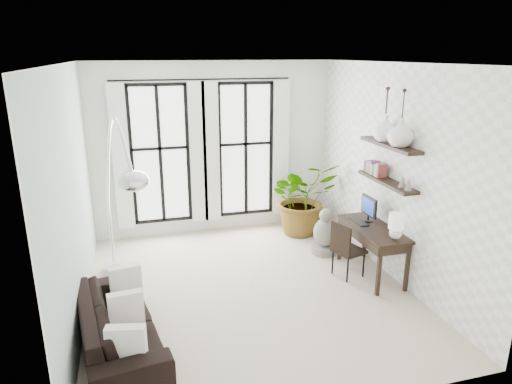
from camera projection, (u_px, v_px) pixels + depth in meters
name	position (u px, v px, depth m)	size (l,w,h in m)	color
floor	(248.00, 289.00, 6.70)	(5.00, 5.00, 0.00)	beige
ceiling	(247.00, 63.00, 5.76)	(5.00, 5.00, 0.00)	white
wall_left	(72.00, 198.00, 5.65)	(5.00, 5.00, 0.00)	#A5B8B1
wall_right	(393.00, 173.00, 6.81)	(5.00, 5.00, 0.00)	white
wall_back	(214.00, 149.00, 8.53)	(4.50, 4.50, 0.00)	white
windows	(204.00, 153.00, 8.43)	(3.26, 0.13, 2.65)	white
wall_shelves	(386.00, 166.00, 6.71)	(0.25, 1.30, 0.60)	black
sofa	(118.00, 324.00, 5.29)	(2.09, 0.82, 0.61)	black
throw_pillows	(126.00, 308.00, 5.26)	(0.40, 1.52, 0.40)	white
plant	(302.00, 198.00, 8.62)	(1.27, 1.10, 1.41)	#2D7228
desk	(374.00, 232.00, 6.88)	(0.57, 1.34, 1.18)	black
desk_chair	(345.00, 247.00, 6.93)	(0.52, 0.52, 0.88)	black
arc_lamp	(116.00, 161.00, 5.78)	(0.77, 2.38, 2.59)	silver
buddha	(325.00, 235.00, 7.81)	(0.45, 0.45, 0.81)	gray
vase_a	(401.00, 133.00, 6.29)	(0.37, 0.37, 0.38)	white
vase_b	(385.00, 128.00, 6.66)	(0.37, 0.37, 0.38)	white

